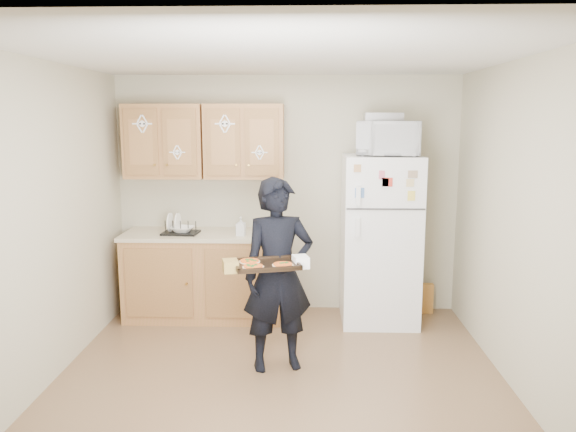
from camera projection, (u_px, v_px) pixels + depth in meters
The scene contains 22 objects.
floor at pixel (279, 383), 4.43m from camera, with size 3.60×3.60×0.00m, color brown.
ceiling at pixel (278, 56), 4.00m from camera, with size 3.60×3.60×0.00m, color silver.
wall_back at pixel (287, 195), 5.99m from camera, with size 3.60×0.04×2.50m, color #B6AE93.
wall_front at pixel (259, 307), 2.44m from camera, with size 3.60×0.04×2.50m, color #B6AE93.
wall_left at pixel (43, 226), 4.27m from camera, with size 0.04×3.60×2.50m, color #B6AE93.
wall_right at pixel (521, 229), 4.16m from camera, with size 0.04×3.60×2.50m, color #B6AE93.
refrigerator at pixel (380, 240), 5.66m from camera, with size 0.75×0.70×1.70m, color white.
base_cabinet at pixel (205, 277), 5.84m from camera, with size 1.60×0.60×0.86m, color olive.
countertop at pixel (203, 235), 5.76m from camera, with size 1.64×0.64×0.04m, color #C6B098.
upper_cab_left at pixel (165, 141), 5.75m from camera, with size 0.80×0.33×0.75m, color olive.
upper_cab_right at pixel (244, 141), 5.72m from camera, with size 0.80×0.33×0.75m, color olive.
cereal_box at pixel (423, 298), 6.00m from camera, with size 0.20×0.07×0.32m, color #E3A650.
person at pixel (278, 275), 4.58m from camera, with size 0.58×0.38×1.59m, color black.
baking_tray at pixel (266, 265), 4.27m from camera, with size 0.48×0.36×0.04m, color black.
pizza_front_left at pixel (253, 266), 4.16m from camera, with size 0.16×0.16×0.02m, color orange.
pizza_front_right at pixel (283, 265), 4.21m from camera, with size 0.16×0.16×0.02m, color orange.
pizza_back_left at pixel (250, 261), 4.32m from camera, with size 0.16×0.16×0.02m, color orange.
microwave at pixel (388, 138), 5.43m from camera, with size 0.60×0.41×0.33m, color white.
foil_pan at pixel (383, 117), 5.43m from camera, with size 0.36×0.25×0.08m, color #AEADB4.
dish_rack at pixel (181, 227), 5.69m from camera, with size 0.35×0.27×0.14m, color black.
bowl at pixel (182, 229), 5.70m from camera, with size 0.23×0.23×0.06m, color white.
soap_bottle at pixel (241, 226), 5.60m from camera, with size 0.09×0.09×0.19m, color white.
Camera 1 is at (0.20, -4.13, 2.06)m, focal length 35.00 mm.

